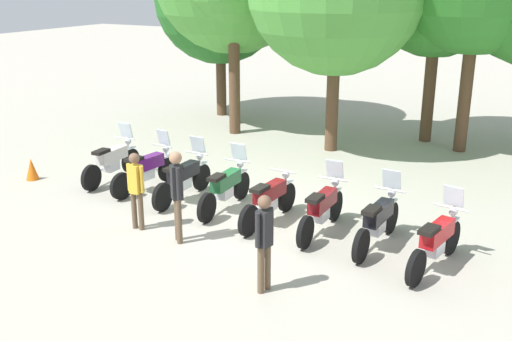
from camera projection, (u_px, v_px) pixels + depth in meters
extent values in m
plane|color=#ADA899|center=(245.00, 217.00, 12.77)|extent=(80.00, 80.00, 0.00)
cylinder|color=black|center=(131.00, 161.00, 15.57)|extent=(0.13, 0.64, 0.64)
cylinder|color=black|center=(91.00, 178.00, 14.24)|extent=(0.13, 0.64, 0.64)
cube|color=silver|center=(130.00, 148.00, 15.47)|extent=(0.14, 0.37, 0.04)
cube|color=silver|center=(112.00, 155.00, 14.84)|extent=(0.31, 0.96, 0.30)
cube|color=silver|center=(112.00, 166.00, 14.88)|extent=(0.24, 0.41, 0.24)
cube|color=black|center=(101.00, 152.00, 14.44)|extent=(0.26, 0.45, 0.08)
cylinder|color=silver|center=(128.00, 150.00, 15.40)|extent=(0.06, 0.23, 0.64)
cylinder|color=silver|center=(125.00, 138.00, 15.22)|extent=(0.62, 0.07, 0.04)
sphere|color=silver|center=(128.00, 141.00, 15.37)|extent=(0.17, 0.17, 0.16)
cylinder|color=silver|center=(99.00, 171.00, 14.71)|extent=(0.11, 0.70, 0.07)
cube|color=silver|center=(126.00, 130.00, 15.21)|extent=(0.37, 0.15, 0.39)
cylinder|color=black|center=(168.00, 169.00, 14.88)|extent=(0.18, 0.65, 0.64)
cylinder|color=black|center=(122.00, 186.00, 13.68)|extent=(0.18, 0.65, 0.64)
cube|color=silver|center=(168.00, 156.00, 14.78)|extent=(0.16, 0.37, 0.04)
cube|color=#59196B|center=(147.00, 163.00, 14.21)|extent=(0.37, 0.97, 0.30)
cube|color=silver|center=(146.00, 174.00, 14.26)|extent=(0.27, 0.42, 0.24)
cube|color=black|center=(134.00, 159.00, 13.84)|extent=(0.29, 0.47, 0.08)
cylinder|color=silver|center=(165.00, 158.00, 14.72)|extent=(0.08, 0.23, 0.64)
cylinder|color=silver|center=(162.00, 146.00, 14.54)|extent=(0.62, 0.11, 0.04)
sphere|color=silver|center=(166.00, 149.00, 14.68)|extent=(0.18, 0.18, 0.16)
cylinder|color=silver|center=(132.00, 179.00, 14.13)|extent=(0.15, 0.70, 0.07)
cube|color=silver|center=(163.00, 137.00, 14.53)|extent=(0.37, 0.18, 0.39)
cylinder|color=black|center=(202.00, 177.00, 14.29)|extent=(0.10, 0.64, 0.64)
cylinder|color=black|center=(162.00, 197.00, 13.00)|extent=(0.10, 0.64, 0.64)
cube|color=silver|center=(201.00, 164.00, 14.19)|extent=(0.12, 0.36, 0.04)
cube|color=black|center=(184.00, 172.00, 13.58)|extent=(0.26, 0.95, 0.30)
cube|color=silver|center=(183.00, 183.00, 13.62)|extent=(0.22, 0.40, 0.24)
cube|color=black|center=(173.00, 168.00, 13.18)|extent=(0.24, 0.44, 0.08)
cylinder|color=silver|center=(199.00, 166.00, 14.12)|extent=(0.05, 0.23, 0.64)
cylinder|color=silver|center=(197.00, 153.00, 13.94)|extent=(0.62, 0.04, 0.04)
sphere|color=silver|center=(200.00, 157.00, 14.09)|extent=(0.16, 0.16, 0.16)
cylinder|color=silver|center=(169.00, 189.00, 13.46)|extent=(0.07, 0.70, 0.07)
cube|color=silver|center=(198.00, 144.00, 13.93)|extent=(0.36, 0.13, 0.39)
cylinder|color=black|center=(241.00, 186.00, 13.72)|extent=(0.12, 0.64, 0.64)
cylinder|color=black|center=(207.00, 208.00, 12.40)|extent=(0.12, 0.64, 0.64)
cube|color=silver|center=(241.00, 172.00, 13.61)|extent=(0.13, 0.36, 0.04)
cube|color=#1E6033|center=(226.00, 180.00, 12.99)|extent=(0.29, 0.96, 0.30)
cube|color=silver|center=(225.00, 193.00, 13.04)|extent=(0.23, 0.41, 0.24)
cube|color=black|center=(216.00, 177.00, 12.60)|extent=(0.25, 0.45, 0.08)
cylinder|color=silver|center=(240.00, 174.00, 13.55)|extent=(0.06, 0.23, 0.64)
cylinder|color=silver|center=(238.00, 161.00, 13.37)|extent=(0.62, 0.06, 0.04)
sphere|color=silver|center=(240.00, 164.00, 13.51)|extent=(0.16, 0.16, 0.16)
cylinder|color=silver|center=(212.00, 198.00, 12.87)|extent=(0.09, 0.70, 0.07)
cube|color=silver|center=(239.00, 151.00, 13.35)|extent=(0.36, 0.14, 0.39)
cylinder|color=black|center=(287.00, 197.00, 13.01)|extent=(0.14, 0.65, 0.64)
cylinder|color=black|center=(249.00, 221.00, 11.76)|extent=(0.14, 0.65, 0.64)
cube|color=silver|center=(287.00, 182.00, 12.90)|extent=(0.14, 0.37, 0.04)
cube|color=maroon|center=(270.00, 192.00, 12.31)|extent=(0.32, 0.96, 0.30)
cube|color=silver|center=(269.00, 205.00, 12.36)|extent=(0.24, 0.41, 0.24)
cube|color=black|center=(260.00, 189.00, 11.93)|extent=(0.27, 0.45, 0.08)
cylinder|color=silver|center=(285.00, 185.00, 12.84)|extent=(0.06, 0.23, 0.64)
cylinder|color=silver|center=(283.00, 171.00, 12.66)|extent=(0.62, 0.07, 0.04)
sphere|color=silver|center=(286.00, 175.00, 12.80)|extent=(0.17, 0.17, 0.16)
cylinder|color=silver|center=(254.00, 210.00, 12.21)|extent=(0.11, 0.70, 0.07)
cylinder|color=black|center=(335.00, 206.00, 12.52)|extent=(0.10, 0.64, 0.64)
cylinder|color=black|center=(305.00, 232.00, 11.22)|extent=(0.10, 0.64, 0.64)
cube|color=silver|center=(336.00, 190.00, 12.41)|extent=(0.12, 0.36, 0.04)
cube|color=maroon|center=(323.00, 201.00, 11.80)|extent=(0.26, 0.95, 0.30)
cube|color=silver|center=(321.00, 214.00, 11.85)|extent=(0.22, 0.40, 0.24)
cube|color=black|center=(315.00, 198.00, 11.41)|extent=(0.24, 0.44, 0.08)
cylinder|color=silver|center=(334.00, 193.00, 12.35)|extent=(0.05, 0.23, 0.64)
cylinder|color=silver|center=(333.00, 179.00, 12.17)|extent=(0.62, 0.04, 0.04)
sphere|color=silver|center=(335.00, 183.00, 12.31)|extent=(0.16, 0.16, 0.16)
cylinder|color=silver|center=(308.00, 221.00, 11.69)|extent=(0.07, 0.70, 0.07)
cube|color=silver|center=(335.00, 169.00, 12.16)|extent=(0.36, 0.13, 0.39)
cylinder|color=black|center=(391.00, 218.00, 11.90)|extent=(0.14, 0.64, 0.64)
cylinder|color=black|center=(361.00, 246.00, 10.65)|extent=(0.14, 0.64, 0.64)
cube|color=silver|center=(392.00, 202.00, 11.80)|extent=(0.14, 0.37, 0.04)
cube|color=black|center=(379.00, 213.00, 11.21)|extent=(0.32, 0.96, 0.30)
cube|color=silver|center=(377.00, 227.00, 11.25)|extent=(0.24, 0.41, 0.24)
cube|color=black|center=(372.00, 210.00, 10.83)|extent=(0.27, 0.45, 0.08)
cylinder|color=silver|center=(390.00, 204.00, 11.73)|extent=(0.06, 0.23, 0.64)
cylinder|color=silver|center=(390.00, 190.00, 11.56)|extent=(0.62, 0.07, 0.04)
sphere|color=silver|center=(392.00, 193.00, 11.70)|extent=(0.17, 0.17, 0.16)
cylinder|color=silver|center=(363.00, 234.00, 11.11)|extent=(0.11, 0.70, 0.07)
cube|color=silver|center=(392.00, 179.00, 11.54)|extent=(0.37, 0.15, 0.39)
cylinder|color=black|center=(451.00, 237.00, 11.00)|extent=(0.21, 0.65, 0.64)
cylinder|color=black|center=(416.00, 268.00, 9.84)|extent=(0.21, 0.65, 0.64)
cube|color=silver|center=(453.00, 220.00, 10.89)|extent=(0.18, 0.38, 0.04)
cube|color=red|center=(438.00, 233.00, 10.35)|extent=(0.42, 0.98, 0.30)
cube|color=silver|center=(435.00, 248.00, 10.39)|extent=(0.29, 0.43, 0.24)
cube|color=black|center=(429.00, 230.00, 9.99)|extent=(0.31, 0.48, 0.08)
cylinder|color=silver|center=(451.00, 223.00, 10.83)|extent=(0.09, 0.23, 0.64)
cylinder|color=silver|center=(451.00, 208.00, 10.66)|extent=(0.62, 0.15, 0.04)
sphere|color=silver|center=(453.00, 212.00, 10.79)|extent=(0.19, 0.19, 0.16)
cylinder|color=silver|center=(419.00, 254.00, 10.28)|extent=(0.19, 0.70, 0.07)
cube|color=silver|center=(454.00, 196.00, 10.64)|extent=(0.38, 0.19, 0.39)
cylinder|color=brown|center=(177.00, 219.00, 11.53)|extent=(0.16, 0.16, 0.89)
cylinder|color=brown|center=(179.00, 222.00, 11.38)|extent=(0.16, 0.16, 0.89)
cube|color=#262628|center=(177.00, 182.00, 11.21)|extent=(0.30, 0.30, 0.66)
cylinder|color=#262628|center=(175.00, 179.00, 11.35)|extent=(0.11, 0.11, 0.63)
cylinder|color=#262628|center=(178.00, 184.00, 11.06)|extent=(0.11, 0.11, 0.63)
sphere|color=#A87A5B|center=(175.00, 158.00, 11.06)|extent=(0.34, 0.34, 0.24)
cylinder|color=brown|center=(267.00, 266.00, 9.72)|extent=(0.13, 0.13, 0.81)
cylinder|color=brown|center=(261.00, 270.00, 9.59)|extent=(0.13, 0.13, 0.81)
cube|color=#262628|center=(264.00, 228.00, 9.44)|extent=(0.24, 0.26, 0.61)
cylinder|color=#262628|center=(271.00, 224.00, 9.55)|extent=(0.10, 0.10, 0.58)
cylinder|color=#262628|center=(258.00, 230.00, 9.32)|extent=(0.10, 0.10, 0.58)
sphere|color=brown|center=(264.00, 202.00, 9.30)|extent=(0.26, 0.26, 0.22)
cylinder|color=brown|center=(134.00, 210.00, 12.09)|extent=(0.11, 0.11, 0.78)
cylinder|color=brown|center=(141.00, 212.00, 12.02)|extent=(0.11, 0.11, 0.78)
cube|color=gold|center=(135.00, 179.00, 11.84)|extent=(0.22, 0.20, 0.59)
cylinder|color=gold|center=(129.00, 177.00, 11.91)|extent=(0.08, 0.08, 0.56)
cylinder|color=gold|center=(142.00, 179.00, 11.77)|extent=(0.08, 0.08, 0.56)
sphere|color=brown|center=(134.00, 158.00, 11.71)|extent=(0.21, 0.21, 0.21)
cylinder|color=brown|center=(221.00, 80.00, 21.77)|extent=(0.36, 0.36, 2.58)
cylinder|color=brown|center=(234.00, 77.00, 20.42)|extent=(0.36, 0.36, 3.21)
cylinder|color=brown|center=(234.00, 74.00, 19.01)|extent=(0.36, 0.36, 3.86)
cylinder|color=brown|center=(332.00, 101.00, 17.23)|extent=(0.36, 0.36, 2.96)
cylinder|color=brown|center=(429.00, 90.00, 18.17)|extent=(0.36, 0.36, 3.21)
cylinder|color=brown|center=(465.00, 92.00, 17.06)|extent=(0.36, 0.36, 3.48)
cone|color=orange|center=(32.00, 169.00, 15.03)|extent=(0.32, 0.32, 0.55)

